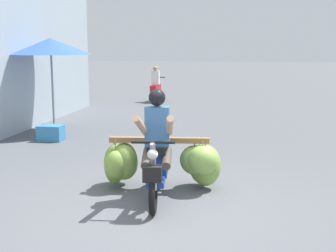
{
  "coord_description": "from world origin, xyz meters",
  "views": [
    {
      "loc": [
        1.02,
        -5.73,
        2.17
      ],
      "look_at": [
        -0.14,
        1.55,
        0.9
      ],
      "focal_mm": 49.72,
      "sensor_mm": 36.0,
      "label": 1
    }
  ],
  "objects_px": {
    "motorbike_main_loaded": "(163,160)",
    "market_umbrella_near_shop": "(51,46)",
    "motorbike_distant_ahead_left": "(156,87)",
    "produce_crate": "(51,133)"
  },
  "relations": [
    {
      "from": "motorbike_main_loaded",
      "to": "market_umbrella_near_shop",
      "type": "xyz_separation_m",
      "value": [
        -3.59,
        4.44,
        1.68
      ]
    },
    {
      "from": "motorbike_distant_ahead_left",
      "to": "produce_crate",
      "type": "bearing_deg",
      "value": -97.18
    },
    {
      "from": "market_umbrella_near_shop",
      "to": "produce_crate",
      "type": "height_order",
      "value": "market_umbrella_near_shop"
    },
    {
      "from": "motorbike_main_loaded",
      "to": "motorbike_distant_ahead_left",
      "type": "height_order",
      "value": "motorbike_main_loaded"
    },
    {
      "from": "motorbike_main_loaded",
      "to": "motorbike_distant_ahead_left",
      "type": "xyz_separation_m",
      "value": [
        -2.21,
        11.23,
        0.09
      ]
    },
    {
      "from": "market_umbrella_near_shop",
      "to": "produce_crate",
      "type": "bearing_deg",
      "value": -70.78
    },
    {
      "from": "market_umbrella_near_shop",
      "to": "produce_crate",
      "type": "distance_m",
      "value": 2.31
    },
    {
      "from": "motorbike_main_loaded",
      "to": "motorbike_distant_ahead_left",
      "type": "relative_size",
      "value": 1.17
    },
    {
      "from": "motorbike_distant_ahead_left",
      "to": "produce_crate",
      "type": "xyz_separation_m",
      "value": [
        -1.0,
        -7.91,
        -0.39
      ]
    },
    {
      "from": "motorbike_distant_ahead_left",
      "to": "market_umbrella_near_shop",
      "type": "bearing_deg",
      "value": -101.52
    }
  ]
}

